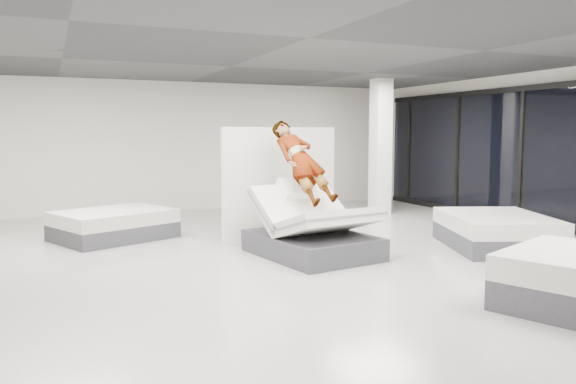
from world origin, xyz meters
The scene contains 8 objects.
room centered at (0.00, 0.00, 1.60)m, with size 14.00×14.04×3.20m.
hero_bed centered at (0.50, 0.91, 0.39)m, with size 1.79×2.19×1.21m.
person centered at (0.45, 1.22, 1.24)m, with size 0.63×0.41×1.73m, color slate.
remote centered at (0.72, 0.91, 1.03)m, with size 0.05×0.14×0.03m, color black.
divider_panel centered at (0.54, 2.36, 1.02)m, with size 2.24×0.10×2.04m, color silver.
flat_bed_right_far centered at (3.62, 0.26, 0.28)m, with size 2.18×2.47×0.57m.
flat_bed_left_far centered at (-2.24, 3.61, 0.27)m, with size 2.35×2.10×0.53m.
column centered at (4.00, 4.50, 1.60)m, with size 0.40×0.40×3.20m, color white.
Camera 1 is at (-3.27, -6.96, 1.93)m, focal length 35.00 mm.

